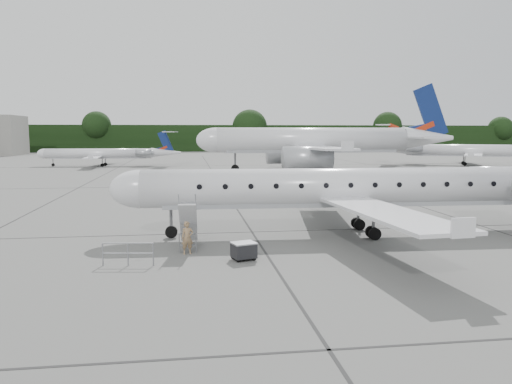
{
  "coord_description": "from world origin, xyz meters",
  "views": [
    {
      "loc": [
        -8.0,
        -24.6,
        5.78
      ],
      "look_at": [
        -4.04,
        4.11,
        2.3
      ],
      "focal_mm": 35.0,
      "sensor_mm": 36.0,
      "label": 1
    }
  ],
  "objects": [
    {
      "name": "passenger",
      "position": [
        -8.05,
        -1.09,
        0.79
      ],
      "size": [
        0.63,
        0.46,
        1.58
      ],
      "primitive_type": "imported",
      "rotation": [
        0.0,
        0.0,
        0.16
      ],
      "color": "#8B6D4C",
      "rests_on": "ground"
    },
    {
      "name": "bg_regional_left",
      "position": [
        -23.03,
        63.71,
        3.01
      ],
      "size": [
        24.1,
        18.16,
        6.02
      ],
      "primitive_type": null,
      "rotation": [
        0.0,
        0.0,
        -0.07
      ],
      "color": "silver",
      "rests_on": "ground"
    },
    {
      "name": "baggage_cart",
      "position": [
        -5.52,
        -2.58,
        0.44
      ],
      "size": [
        1.21,
        1.08,
        0.87
      ],
      "primitive_type": null,
      "rotation": [
        0.0,
        0.0,
        0.3
      ],
      "color": "black",
      "rests_on": "ground"
    },
    {
      "name": "treeline",
      "position": [
        0.0,
        130.0,
        4.0
      ],
      "size": [
        260.0,
        4.0,
        8.0
      ],
      "primitive_type": "cube",
      "color": "black",
      "rests_on": "ground"
    },
    {
      "name": "ground",
      "position": [
        0.0,
        0.0,
        0.0
      ],
      "size": [
        320.0,
        320.0,
        0.0
      ],
      "primitive_type": "plane",
      "color": "#5A5A58",
      "rests_on": "ground"
    },
    {
      "name": "safety_railing",
      "position": [
        -10.62,
        -2.84,
        0.5
      ],
      "size": [
        2.19,
        0.38,
        1.0
      ],
      "primitive_type": null,
      "rotation": [
        0.0,
        0.0,
        -0.14
      ],
      "color": "gray",
      "rests_on": "ground"
    },
    {
      "name": "bg_regional_right",
      "position": [
        41.31,
        56.99,
        3.66
      ],
      "size": [
        33.82,
        30.08,
        7.32
      ],
      "primitive_type": null,
      "rotation": [
        0.0,
        0.0,
        2.7
      ],
      "color": "silver",
      "rests_on": "ground"
    },
    {
      "name": "airstair",
      "position": [
        -8.0,
        0.32,
        1.18
      ],
      "size": [
        0.95,
        2.55,
        2.37
      ],
      "primitive_type": null,
      "rotation": [
        0.0,
        0.0,
        -0.04
      ],
      "color": "silver",
      "rests_on": "ground"
    },
    {
      "name": "main_regional_jet",
      "position": [
        0.96,
        2.33,
        3.77
      ],
      "size": [
        30.23,
        22.31,
        7.55
      ],
      "primitive_type": null,
      "rotation": [
        0.0,
        0.0,
        -0.04
      ],
      "color": "silver",
      "rests_on": "ground"
    },
    {
      "name": "bg_narrowbody",
      "position": [
        10.15,
        47.06,
        6.44
      ],
      "size": [
        36.15,
        26.19,
        12.88
      ],
      "primitive_type": null,
      "rotation": [
        0.0,
        0.0,
        -0.01
      ],
      "color": "silver",
      "rests_on": "ground"
    }
  ]
}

